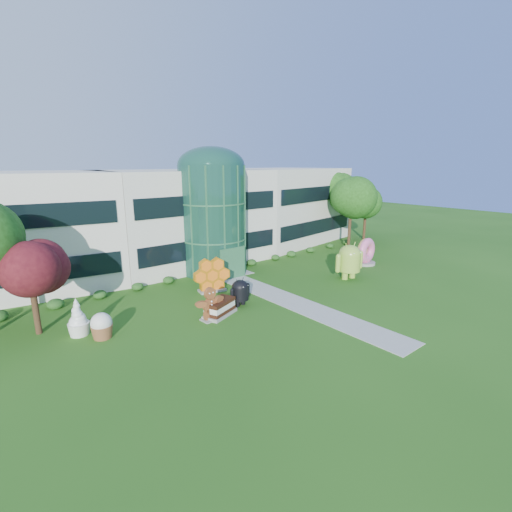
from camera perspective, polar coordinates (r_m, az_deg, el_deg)
ground at (r=26.79m, az=7.87°, el=-7.91°), size 140.00×140.00×0.00m
building at (r=39.64m, az=-11.40°, el=6.11°), size 46.00×15.00×9.30m
atrium at (r=34.47m, az=-6.67°, el=5.54°), size 6.00×6.00×9.80m
walkway at (r=28.07m, az=4.86°, el=-6.73°), size 2.40×20.00×0.04m
tree_red at (r=25.35m, az=-31.21°, el=-4.00°), size 4.00×4.00×6.00m
trees_backdrop at (r=35.42m, az=-7.52°, el=4.59°), size 52.00×8.00×8.40m
android_green at (r=33.61m, az=14.19°, el=-0.44°), size 3.47×2.61×3.58m
android_black at (r=26.65m, az=-2.45°, el=-5.34°), size 2.14×1.60×2.23m
donut at (r=38.90m, az=16.46°, el=0.74°), size 2.75×1.51×2.75m
gingerbread at (r=24.42m, az=-7.06°, el=-7.27°), size 2.50×1.12×2.25m
ice_cream_sandwich at (r=25.26m, az=-5.61°, el=-7.90°), size 2.75×2.06×1.10m
honeycomb at (r=29.65m, az=-6.81°, el=-3.15°), size 3.32×1.76×2.48m
froyo at (r=24.59m, az=-25.75°, el=-8.45°), size 1.59×1.59×2.28m
cupcake at (r=23.77m, az=-22.67°, el=-9.84°), size 1.72×1.72×1.56m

